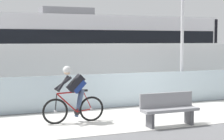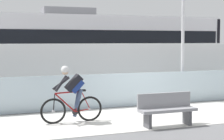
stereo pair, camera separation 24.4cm
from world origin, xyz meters
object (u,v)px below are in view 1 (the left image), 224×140
Objects in this scene: tram at (106,49)px; cyclist_on_bike at (74,95)px; bench at (169,108)px; lamp_post_antenna at (183,14)px.

tram is 6.25× the size of cyclist_on_bike.
bench is at bearing -29.28° from cyclist_on_bike.
lamp_post_antenna is at bearing 53.43° from bench.
bench is (-2.55, -3.44, -2.81)m from lamp_post_antenna.
cyclist_on_bike is 1.11× the size of bench.
cyclist_on_bike is (-3.52, -6.85, -1.11)m from tram.
lamp_post_antenna reaches higher than cyclist_on_bike.
cyclist_on_bike is at bearing -117.23° from tram.
cyclist_on_bike is at bearing -156.05° from lamp_post_antenna.
cyclist_on_bike reaches higher than bench.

